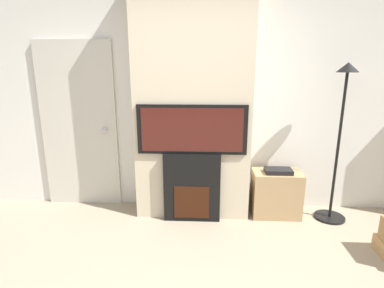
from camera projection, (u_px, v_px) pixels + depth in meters
name	position (u px, v px, depth m)	size (l,w,h in m)	color
wall_back	(194.00, 97.00, 3.51)	(6.00, 0.06, 2.70)	silver
chimney_breast	(193.00, 99.00, 3.30)	(1.28, 0.39, 2.70)	beige
fireplace	(192.00, 187.00, 3.35)	(0.63, 0.15, 0.78)	black
television	(192.00, 130.00, 3.18)	(1.17, 0.07, 0.53)	black
floor_lamp	(340.00, 129.00, 3.19)	(0.33, 0.33, 1.74)	black
media_stand	(276.00, 193.00, 3.47)	(0.54, 0.34, 0.58)	tan
entry_door	(79.00, 126.00, 3.61)	(0.92, 0.09, 2.00)	beige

